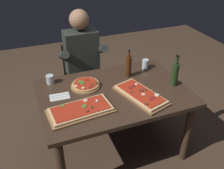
{
  "coord_description": "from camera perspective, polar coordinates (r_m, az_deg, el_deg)",
  "views": [
    {
      "loc": [
        -0.73,
        -1.85,
        2.06
      ],
      "look_at": [
        0.0,
        0.05,
        0.79
      ],
      "focal_mm": 40.19,
      "sensor_mm": 36.0,
      "label": 1
    }
  ],
  "objects": [
    {
      "name": "oil_bottle_amber",
      "position": [
        2.5,
        14.12,
        2.45
      ],
      "size": [
        0.07,
        0.07,
        0.32
      ],
      "color": "#233819",
      "rests_on": "dining_table"
    },
    {
      "name": "wine_bottle_dark",
      "position": [
        2.58,
        3.78,
        4.21
      ],
      "size": [
        0.06,
        0.06,
        0.3
      ],
      "color": "#47230F",
      "rests_on": "dining_table"
    },
    {
      "name": "pizza_rectangular_left",
      "position": [
        2.32,
        6.51,
        -2.29
      ],
      "size": [
        0.4,
        0.59,
        0.05
      ],
      "color": "brown",
      "rests_on": "dining_table"
    },
    {
      "name": "diner_chair",
      "position": [
        3.19,
        -6.92,
        2.2
      ],
      "size": [
        0.44,
        0.44,
        0.87
      ],
      "color": "black",
      "rests_on": "ground_plane"
    },
    {
      "name": "ground_plane",
      "position": [
        2.86,
        0.37,
        -14.03
      ],
      "size": [
        6.4,
        6.4,
        0.0
      ],
      "primitive_type": "plane",
      "color": "#4C3828"
    },
    {
      "name": "tumbler_near_camera",
      "position": [
        2.57,
        -13.91,
        1.14
      ],
      "size": [
        0.08,
        0.08,
        0.09
      ],
      "color": "silver",
      "rests_on": "dining_table"
    },
    {
      "name": "tumbler_far_side",
      "position": [
        2.78,
        7.59,
        4.63
      ],
      "size": [
        0.07,
        0.07,
        0.11
      ],
      "color": "silver",
      "rests_on": "dining_table"
    },
    {
      "name": "pizza_round_far",
      "position": [
        2.46,
        -6.02,
        -0.1
      ],
      "size": [
        0.29,
        0.29,
        0.05
      ],
      "color": "olive",
      "rests_on": "dining_table"
    },
    {
      "name": "dining_table",
      "position": [
        2.44,
        0.42,
        -3.47
      ],
      "size": [
        1.4,
        0.96,
        0.74
      ],
      "color": "#3D2B1E",
      "rests_on": "ground_plane"
    },
    {
      "name": "pizza_rectangular_front",
      "position": [
        2.14,
        -7.12,
        -5.77
      ],
      "size": [
        0.57,
        0.33,
        0.05
      ],
      "color": "olive",
      "rests_on": "dining_table"
    },
    {
      "name": "seated_diner",
      "position": [
        2.97,
        -6.63,
        5.42
      ],
      "size": [
        0.53,
        0.41,
        1.33
      ],
      "color": "#23232D",
      "rests_on": "ground_plane"
    },
    {
      "name": "napkin_cutlery_set",
      "position": [
        2.36,
        -11.81,
        -2.75
      ],
      "size": [
        0.19,
        0.12,
        0.01
      ],
      "color": "white",
      "rests_on": "dining_table"
    }
  ]
}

